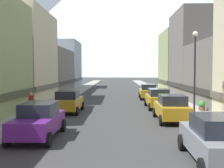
{
  "coord_description": "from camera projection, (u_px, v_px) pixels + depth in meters",
  "views": [
    {
      "loc": [
        0.17,
        -6.11,
        3.43
      ],
      "look_at": [
        -0.49,
        28.65,
        1.72
      ],
      "focal_mm": 45.65,
      "sensor_mm": 36.0,
      "label": 1
    }
  ],
  "objects": [
    {
      "name": "pedestrian_0",
      "position": [
        31.0,
        104.0,
        21.14
      ],
      "size": [
        0.36,
        0.36,
        1.62
      ],
      "color": "maroon",
      "rests_on": "sidewalk_left"
    },
    {
      "name": "storefront_left_2",
      "position": [
        9.0,
        58.0,
        31.41
      ],
      "size": [
        8.93,
        10.44,
        9.88
      ],
      "color": "beige",
      "rests_on": "ground"
    },
    {
      "name": "potted_plant_0",
      "position": [
        202.0,
        106.0,
        22.96
      ],
      "size": [
        0.55,
        0.55,
        0.81
      ],
      "color": "brown",
      "rests_on": "sidewalk_right"
    },
    {
      "name": "car_right_3",
      "position": [
        148.0,
        91.0,
        33.65
      ],
      "size": [
        2.18,
        4.45,
        1.78
      ],
      "color": "#B28419",
      "rests_on": "ground"
    },
    {
      "name": "streetlamp_right",
      "position": [
        195.0,
        62.0,
        19.0
      ],
      "size": [
        0.36,
        0.36,
        5.86
      ],
      "color": "black",
      "rests_on": "sidewalk_right"
    },
    {
      "name": "sidewalk_left",
      "position": [
        73.0,
        93.0,
        41.33
      ],
      "size": [
        2.5,
        100.0,
        0.15
      ],
      "primitive_type": "cube",
      "color": "gray",
      "rests_on": "ground"
    },
    {
      "name": "mountain_backdrop",
      "position": [
        142.0,
        0.0,
        262.15
      ],
      "size": [
        270.4,
        270.4,
        136.11
      ],
      "primitive_type": "cone",
      "color": "silver",
      "rests_on": "ground"
    },
    {
      "name": "car_right_0",
      "position": [
        216.0,
        139.0,
        10.41
      ],
      "size": [
        2.15,
        4.44,
        1.78
      ],
      "color": "slate",
      "rests_on": "ground"
    },
    {
      "name": "car_left_1",
      "position": [
        68.0,
        101.0,
        22.98
      ],
      "size": [
        2.11,
        4.42,
        1.78
      ],
      "color": "#B28419",
      "rests_on": "ground"
    },
    {
      "name": "storefront_left_3",
      "position": [
        48.0,
        72.0,
        43.58
      ],
      "size": [
        6.36,
        13.76,
        6.61
      ],
      "color": "#66605B",
      "rests_on": "ground"
    },
    {
      "name": "storefront_right_4",
      "position": [
        189.0,
        62.0,
        46.1
      ],
      "size": [
        8.96,
        10.17,
        9.65
      ],
      "color": "#8C9966",
      "rests_on": "ground"
    },
    {
      "name": "car_right_1",
      "position": [
        172.0,
        108.0,
        19.01
      ],
      "size": [
        2.09,
        4.41,
        1.78
      ],
      "color": "#B28419",
      "rests_on": "ground"
    },
    {
      "name": "car_left_0",
      "position": [
        39.0,
        120.0,
        14.3
      ],
      "size": [
        2.08,
        4.41,
        1.78
      ],
      "color": "#591E72",
      "rests_on": "ground"
    },
    {
      "name": "car_right_2",
      "position": [
        158.0,
        98.0,
        25.38
      ],
      "size": [
        2.09,
        4.42,
        1.78
      ],
      "color": "#B28419",
      "rests_on": "ground"
    },
    {
      "name": "sidewalk_right",
      "position": [
        159.0,
        93.0,
        41.1
      ],
      "size": [
        2.5,
        100.0,
        0.15
      ],
      "primitive_type": "cube",
      "color": "gray",
      "rests_on": "ground"
    },
    {
      "name": "storefront_left_4",
      "position": [
        54.0,
        65.0,
        56.06
      ],
      "size": [
        9.82,
        10.26,
        9.06
      ],
      "color": "#99A5B2",
      "rests_on": "ground"
    },
    {
      "name": "storefront_right_3",
      "position": [
        208.0,
        56.0,
        36.11
      ],
      "size": [
        8.69,
        8.87,
        10.82
      ],
      "color": "#66605B",
      "rests_on": "ground"
    }
  ]
}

